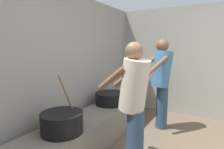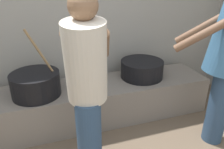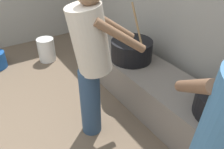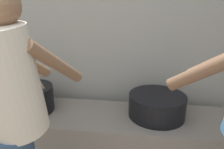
% 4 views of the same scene
% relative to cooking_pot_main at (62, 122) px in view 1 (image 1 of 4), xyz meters
% --- Properties ---
extents(block_enclosure_rear, '(5.24, 0.20, 2.28)m').
position_rel_cooking_pot_main_xyz_m(block_enclosure_rear, '(0.19, 0.55, 0.57)').
color(block_enclosure_rear, '#9E998E').
rests_on(block_enclosure_rear, ground_plane).
extents(hearth_ledge, '(2.75, 0.60, 0.44)m').
position_rel_cooking_pot_main_xyz_m(hearth_ledge, '(0.62, 0.03, -0.35)').
color(hearth_ledge, slate).
rests_on(hearth_ledge, ground_plane).
extents(cooking_pot_main, '(0.50, 0.50, 0.70)m').
position_rel_cooking_pot_main_xyz_m(cooking_pot_main, '(0.00, 0.00, 0.00)').
color(cooking_pot_main, black).
rests_on(cooking_pot_main, hearth_ledge).
extents(cooking_pot_secondary, '(0.52, 0.52, 0.21)m').
position_rel_cooking_pot_main_xyz_m(cooking_pot_secondary, '(1.24, 0.07, -0.02)').
color(cooking_pot_secondary, black).
rests_on(cooking_pot_secondary, hearth_ledge).
extents(cook_in_cream_shirt, '(0.49, 0.70, 1.51)m').
position_rel_cooking_pot_main_xyz_m(cook_in_cream_shirt, '(0.39, -0.75, 0.29)').
color(cook_in_cream_shirt, navy).
rests_on(cook_in_cream_shirt, ground_plane).
extents(cook_in_blue_shirt, '(0.72, 0.64, 1.58)m').
position_rel_cooking_pot_main_xyz_m(cook_in_blue_shirt, '(1.67, -0.72, 0.34)').
color(cook_in_blue_shirt, navy).
rests_on(cook_in_blue_shirt, ground_plane).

